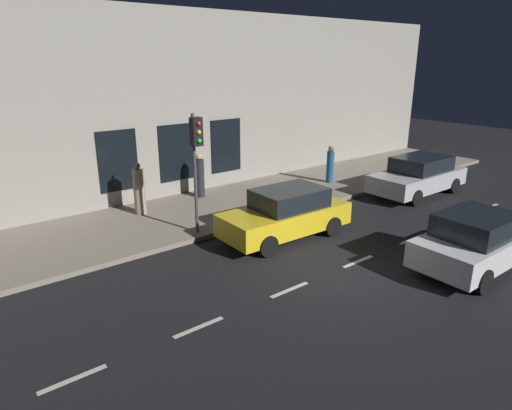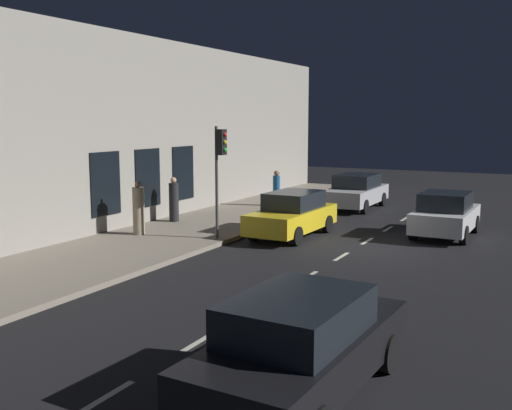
% 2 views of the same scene
% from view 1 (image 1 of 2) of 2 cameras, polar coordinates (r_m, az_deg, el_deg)
% --- Properties ---
extents(ground_plane, '(60.00, 60.00, 0.00)m').
position_cam_1_polar(ground_plane, '(12.22, 9.92, -8.39)').
color(ground_plane, black).
extents(sidewalk, '(4.50, 32.00, 0.15)m').
position_cam_1_polar(sidewalk, '(16.65, -6.16, -0.60)').
color(sidewalk, gray).
rests_on(sidewalk, ground).
extents(building_facade, '(0.65, 32.00, 7.24)m').
position_cam_1_polar(building_facade, '(18.07, -10.98, 12.19)').
color(building_facade, gray).
rests_on(building_facade, ground).
extents(lane_centre_line, '(0.12, 27.20, 0.01)m').
position_cam_1_polar(lane_centre_line, '(12.92, 12.93, -7.05)').
color(lane_centre_line, beige).
rests_on(lane_centre_line, ground).
extents(traffic_light, '(0.45, 0.32, 3.74)m').
position_cam_1_polar(traffic_light, '(13.50, -7.68, 7.49)').
color(traffic_light, '#424244').
rests_on(traffic_light, sidewalk).
extents(parked_car_1, '(1.91, 4.27, 1.58)m').
position_cam_1_polar(parked_car_1, '(14.02, 3.86, -1.10)').
color(parked_car_1, gold).
rests_on(parked_car_1, ground).
extents(parked_car_2, '(1.93, 3.85, 1.58)m').
position_cam_1_polar(parked_car_2, '(13.28, 26.31, -4.18)').
color(parked_car_2, silver).
rests_on(parked_car_2, ground).
extents(parked_car_3, '(1.99, 4.51, 1.58)m').
position_cam_1_polar(parked_car_3, '(19.73, 20.05, 3.56)').
color(parked_car_3, '#B7B7BC').
rests_on(parked_car_3, ground).
extents(pedestrian_0, '(0.54, 0.54, 1.85)m').
position_cam_1_polar(pedestrian_0, '(16.19, -14.69, 1.79)').
color(pedestrian_0, gray).
rests_on(pedestrian_0, sidewalk).
extents(pedestrian_1, '(0.53, 0.53, 1.73)m').
position_cam_1_polar(pedestrian_1, '(17.81, -7.23, 3.56)').
color(pedestrian_1, '#232328').
rests_on(pedestrian_1, sidewalk).
extents(pedestrian_2, '(0.43, 0.43, 1.63)m').
position_cam_1_polar(pedestrian_2, '(20.08, 9.47, 5.04)').
color(pedestrian_2, '#1E5189').
rests_on(pedestrian_2, sidewalk).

